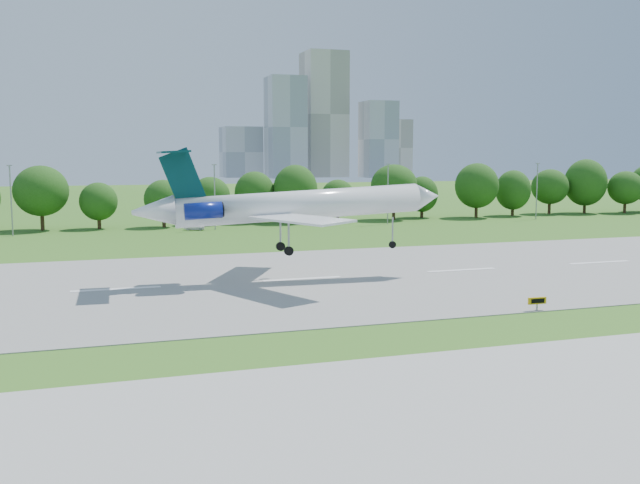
{
  "coord_description": "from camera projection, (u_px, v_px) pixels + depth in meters",
  "views": [
    {
      "loc": [
        -42.31,
        -50.17,
        13.74
      ],
      "look_at": [
        -20.16,
        18.0,
        5.04
      ],
      "focal_mm": 40.0,
      "sensor_mm": 36.0,
      "label": 1
    }
  ],
  "objects": [
    {
      "name": "light_poles",
      "position": [
        305.0,
        194.0,
        137.89
      ],
      "size": [
        175.9,
        0.25,
        12.19
      ],
      "color": "gray",
      "rests_on": "ground"
    },
    {
      "name": "ground",
      "position": [
        604.0,
        314.0,
        62.0
      ],
      "size": [
        600.0,
        600.0,
        0.0
      ],
      "primitive_type": "plane",
      "color": "#2B5C18",
      "rests_on": "ground"
    },
    {
      "name": "airliner",
      "position": [
        285.0,
        205.0,
        77.94
      ],
      "size": [
        34.84,
        25.39,
        11.58
      ],
      "rotation": [
        0.0,
        -0.05,
        -0.04
      ],
      "color": "white",
      "rests_on": "ground"
    },
    {
      "name": "taxi_sign_left",
      "position": [
        537.0,
        301.0,
        63.23
      ],
      "size": [
        1.78,
        0.27,
        1.25
      ],
      "rotation": [
        0.0,
        0.0,
        -0.03
      ],
      "color": "gray",
      "rests_on": "ground"
    },
    {
      "name": "runway",
      "position": [
        461.0,
        270.0,
        85.6
      ],
      "size": [
        400.0,
        45.0,
        0.08
      ],
      "primitive_type": "cube",
      "color": "gray",
      "rests_on": "ground"
    },
    {
      "name": "service_vehicle_b",
      "position": [
        194.0,
        227.0,
        132.2
      ],
      "size": [
        4.03,
        2.83,
        1.27
      ],
      "primitive_type": "imported",
      "rotation": [
        0.0,
        0.0,
        1.17
      ],
      "color": "white",
      "rests_on": "ground"
    },
    {
      "name": "tree_line",
      "position": [
        302.0,
        192.0,
        148.12
      ],
      "size": [
        288.4,
        8.4,
        10.4
      ],
      "color": "#382314",
      "rests_on": "ground"
    },
    {
      "name": "skyline",
      "position": [
        319.0,
        130.0,
        457.85
      ],
      "size": [
        127.0,
        52.0,
        80.0
      ],
      "color": "#B2B2B7",
      "rests_on": "ground"
    }
  ]
}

